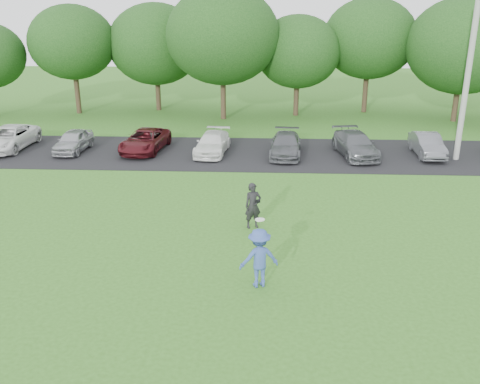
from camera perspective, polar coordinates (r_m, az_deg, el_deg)
name	(u,v)px	position (r m, az deg, el deg)	size (l,w,h in m)	color
ground	(235,271)	(16.45, -0.59, -8.47)	(100.00, 100.00, 0.00)	#32631C
parking_lot	(249,153)	(28.53, 0.91, 4.14)	(32.00, 6.50, 0.03)	black
utility_pole	(469,64)	(28.73, 23.27, 12.40)	(0.28, 0.28, 9.59)	#9E9F99
frisbee_player	(259,258)	(15.31, 2.06, -7.04)	(1.28, 0.96, 2.07)	#38519E
camera_bystander	(253,206)	(19.12, 1.39, -1.46)	(0.72, 0.59, 1.68)	black
parked_cars	(221,142)	(28.45, -2.09, 5.32)	(28.19, 4.81, 1.22)	white
tree_row	(276,44)	(37.30, 3.88, 15.52)	(42.39, 9.85, 8.64)	#38281C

